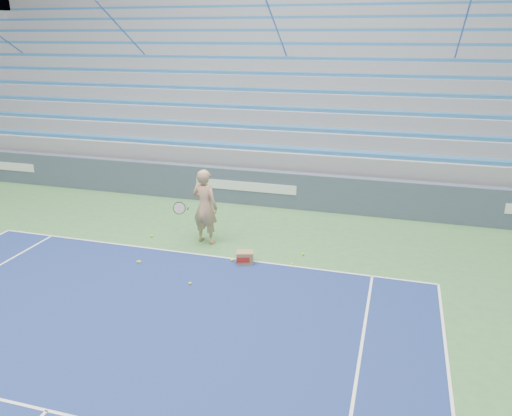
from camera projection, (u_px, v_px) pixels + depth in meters
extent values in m
cube|color=white|center=(197.00, 254.00, 11.97)|extent=(10.97, 0.05, 0.00)
cube|color=white|center=(47.00, 410.00, 7.00)|extent=(8.23, 0.05, 0.00)
cube|color=#3E495E|center=(247.00, 187.00, 15.42)|extent=(30.00, 0.30, 1.10)
cube|color=white|center=(3.00, 166.00, 17.63)|extent=(2.60, 0.02, 0.28)
cube|color=white|center=(245.00, 186.00, 15.26)|extent=(3.20, 0.02, 0.28)
cube|color=gray|center=(281.00, 154.00, 19.54)|extent=(30.00, 8.50, 1.10)
cube|color=gray|center=(281.00, 134.00, 19.28)|extent=(30.00, 8.50, 0.50)
cube|color=#2C659F|center=(253.00, 147.00, 15.67)|extent=(29.60, 0.42, 0.11)
cube|color=gray|center=(284.00, 119.00, 19.50)|extent=(30.00, 7.65, 0.50)
cube|color=#2C659F|center=(260.00, 126.00, 16.27)|extent=(29.60, 0.42, 0.11)
cube|color=gray|center=(287.00, 105.00, 19.72)|extent=(30.00, 6.80, 0.50)
cube|color=#2C659F|center=(267.00, 108.00, 16.88)|extent=(29.60, 0.42, 0.11)
cube|color=gray|center=(289.00, 91.00, 19.94)|extent=(30.00, 5.95, 0.50)
cube|color=#2C659F|center=(273.00, 90.00, 17.48)|extent=(29.60, 0.42, 0.11)
cube|color=gray|center=(292.00, 77.00, 20.16)|extent=(30.00, 5.10, 0.50)
cube|color=#2C659F|center=(279.00, 73.00, 18.09)|extent=(29.60, 0.42, 0.11)
cube|color=gray|center=(294.00, 64.00, 20.38)|extent=(30.00, 4.25, 0.50)
cube|color=#2C659F|center=(285.00, 58.00, 18.69)|extent=(29.60, 0.42, 0.11)
cube|color=gray|center=(297.00, 51.00, 20.60)|extent=(30.00, 3.40, 0.50)
cube|color=#2C659F|center=(290.00, 44.00, 19.30)|extent=(29.60, 0.42, 0.11)
cube|color=gray|center=(299.00, 38.00, 20.82)|extent=(30.00, 2.55, 0.50)
cube|color=#2C659F|center=(295.00, 30.00, 19.90)|extent=(29.60, 0.42, 0.11)
cube|color=gray|center=(302.00, 25.00, 21.04)|extent=(30.00, 1.70, 0.50)
cube|color=#2C659F|center=(300.00, 17.00, 20.51)|extent=(29.60, 0.42, 0.11)
cube|color=gray|center=(304.00, 13.00, 21.26)|extent=(30.00, 0.85, 0.50)
cube|color=#2C659F|center=(304.00, 5.00, 21.11)|extent=(29.60, 0.42, 0.11)
cube|color=gray|center=(306.00, 66.00, 22.64)|extent=(31.00, 0.40, 7.30)
cylinder|color=#2F54A4|center=(11.00, 44.00, 21.37)|extent=(0.05, 8.53, 5.04)
cylinder|color=#2F54A4|center=(136.00, 45.00, 19.79)|extent=(0.05, 8.53, 5.04)
cylinder|color=#2F54A4|center=(283.00, 46.00, 18.21)|extent=(0.05, 8.53, 5.04)
cylinder|color=#2F54A4|center=(458.00, 47.00, 16.62)|extent=(0.05, 8.53, 5.04)
imported|color=tan|center=(205.00, 207.00, 12.39)|extent=(0.78, 0.60, 1.91)
cylinder|color=black|center=(188.00, 209.00, 12.26)|extent=(0.12, 0.27, 0.08)
cylinder|color=beige|center=(179.00, 208.00, 12.00)|extent=(0.29, 0.16, 0.28)
torus|color=black|center=(179.00, 208.00, 12.00)|extent=(0.31, 0.18, 0.30)
cube|color=olive|center=(245.00, 257.00, 11.49)|extent=(0.45, 0.39, 0.29)
cube|color=#B21E19|center=(243.00, 260.00, 11.36)|extent=(0.30, 0.10, 0.13)
sphere|color=#C0D72C|center=(190.00, 284.00, 10.52)|extent=(0.07, 0.07, 0.07)
sphere|color=#C0D72C|center=(232.00, 260.00, 11.60)|extent=(0.07, 0.07, 0.07)
sphere|color=#C0D72C|center=(292.00, 264.00, 11.40)|extent=(0.07, 0.07, 0.07)
sphere|color=#C0D72C|center=(140.00, 262.00, 11.52)|extent=(0.07, 0.07, 0.07)
sphere|color=#C0D72C|center=(303.00, 254.00, 11.93)|extent=(0.07, 0.07, 0.07)
sphere|color=#C0D72C|center=(138.00, 262.00, 11.52)|extent=(0.07, 0.07, 0.07)
sphere|color=#C0D72C|center=(152.00, 236.00, 13.00)|extent=(0.07, 0.07, 0.07)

